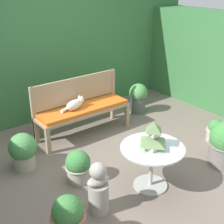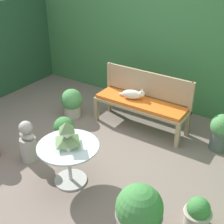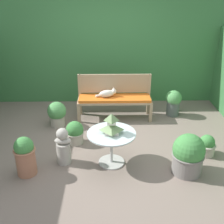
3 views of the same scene
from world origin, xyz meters
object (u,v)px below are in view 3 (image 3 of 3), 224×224
potted_plant_bench_right (188,155)px  potted_plant_table_far (75,133)px  potted_plant_path_edge (207,146)px  potted_plant_bench_left (173,102)px  garden_bench (115,100)px  cat (107,93)px  pagoda_birdhouse (111,125)px  potted_plant_hedge_corner (57,114)px  patio_table (111,139)px  garden_bust (63,147)px  potted_plant_table_near (25,155)px

potted_plant_bench_right → potted_plant_table_far: bearing=153.4°
potted_plant_path_edge → potted_plant_bench_left: size_ratio=0.65×
garden_bench → potted_plant_bench_left: bearing=5.2°
cat → pagoda_birdhouse: size_ratio=1.33×
pagoda_birdhouse → potted_plant_table_far: (-0.62, 0.61, -0.46)m
potted_plant_path_edge → potted_plant_hedge_corner: 2.79m
potted_plant_bench_right → potted_plant_hedge_corner: bearing=144.4°
cat → potted_plant_table_far: size_ratio=1.04×
potted_plant_table_far → patio_table: bearing=-44.2°
cat → potted_plant_path_edge: bearing=-58.5°
patio_table → garden_bust: bearing=178.3°
potted_plant_path_edge → potted_plant_table_far: (-2.17, 0.41, 0.04)m
cat → potted_plant_bench_right: size_ratio=0.68×
patio_table → potted_plant_hedge_corner: bearing=129.1°
garden_bust → potted_plant_bench_left: size_ratio=1.10×
cat → potted_plant_table_far: bearing=-137.6°
garden_bench → pagoda_birdhouse: 1.61m
potted_plant_path_edge → potted_plant_hedge_corner: size_ratio=0.72×
patio_table → pagoda_birdhouse: pagoda_birdhouse is taller
potted_plant_table_far → potted_plant_table_near: potted_plant_table_near is taller
garden_bust → pagoda_birdhouse: bearing=1.3°
potted_plant_path_edge → potted_plant_bench_left: potted_plant_bench_left is taller
cat → pagoda_birdhouse: pagoda_birdhouse is taller
garden_bench → potted_plant_bench_right: size_ratio=2.39×
potted_plant_table_far → potted_plant_table_near: size_ratio=0.68×
potted_plant_bench_left → potted_plant_hedge_corner: (-2.35, -0.43, -0.04)m
cat → potted_plant_hedge_corner: (-0.98, -0.32, -0.28)m
garden_bench → patio_table: 1.59m
garden_bench → patio_table: bearing=-93.3°
cat → pagoda_birdhouse: (0.05, -1.59, 0.12)m
cat → patio_table: (0.05, -1.59, -0.12)m
potted_plant_bench_left → potted_plant_bench_right: bearing=-96.3°
cat → potted_plant_table_far: cat is taller
potted_plant_table_far → pagoda_birdhouse: bearing=-44.2°
potted_plant_path_edge → garden_bust: bearing=-175.5°
patio_table → potted_plant_bench_right: 1.14m
garden_bench → potted_plant_bench_left: size_ratio=2.74×
potted_plant_bench_left → potted_plant_path_edge: bearing=-81.4°
garden_bust → potted_plant_bench_right: 1.86m
patio_table → potted_plant_table_near: size_ratio=1.22×
cat → garden_bust: (-0.68, -1.57, -0.26)m
potted_plant_bench_right → potted_plant_table_far: potted_plant_bench_right is taller
potted_plant_table_near → potted_plant_hedge_corner: 1.53m
potted_plant_table_far → potted_plant_hedge_corner: size_ratio=0.83×
potted_plant_bench_right → potted_plant_path_edge: (0.44, 0.46, -0.14)m
potted_plant_table_far → garden_bust: bearing=-101.1°
potted_plant_hedge_corner → potted_plant_table_far: bearing=-58.3°
cat → potted_plant_table_near: size_ratio=0.70×
potted_plant_path_edge → potted_plant_hedge_corner: potted_plant_hedge_corner is taller
patio_table → garden_bust: size_ratio=1.23×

